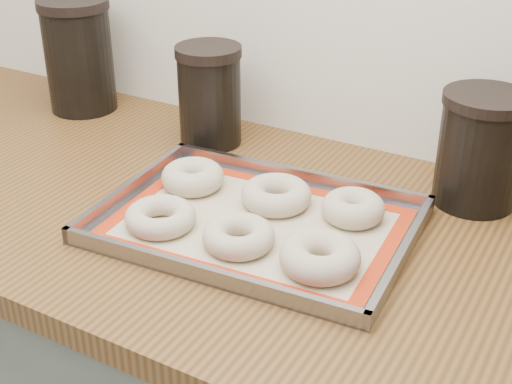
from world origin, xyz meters
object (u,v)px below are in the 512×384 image
Objects in this scene: bagel_front_right at (320,257)px; bagel_back_mid at (276,195)px; bagel_back_right at (353,208)px; canister_right at (480,149)px; bagel_front_left at (160,217)px; bagel_front_mid at (239,236)px; baking_tray at (256,223)px; canister_left at (79,55)px; canister_mid at (210,95)px; bagel_back_left at (193,177)px.

bagel_back_mid is (-0.14, 0.13, -0.00)m from bagel_front_right.
canister_right reaches higher than bagel_back_right.
canister_right is at bearing 39.86° from bagel_front_left.
bagel_front_left is 0.13m from bagel_front_mid.
baking_tray is 0.15m from bagel_front_right.
bagel_back_mid is at bearing -17.71° from canister_left.
bagel_front_left is 0.47× the size of canister_left.
canister_left is 1.23× the size of canister_mid.
canister_left is at bearing 156.19° from bagel_front_right.
bagel_back_left is 0.46m from canister_left.
canister_right is at bearing 1.52° from canister_mid.
bagel_back_right is (0.27, 0.03, -0.00)m from bagel_back_left.
canister_mid reaches higher than bagel_front_mid.
canister_right is at bearing 42.85° from baking_tray.
bagel_front_left is (-0.12, -0.08, 0.01)m from baking_tray.
canister_right reaches higher than bagel_front_left.
bagel_front_mid is 0.56× the size of canister_mid.
canister_right is at bearing -0.05° from canister_left.
bagel_front_left is 0.58× the size of canister_right.
bagel_back_left is 0.45× the size of canister_left.
bagel_front_mid is 0.46× the size of canister_left.
bagel_front_right is at bearing -43.21° from bagel_back_mid.
bagel_front_mid is 0.39m from canister_mid.
bagel_front_left is at bearing -140.14° from canister_right.
baking_tray is at bearing 97.96° from bagel_front_mid.
canister_right is (0.82, -0.00, -0.02)m from canister_left.
bagel_back_mid is at bearing -35.55° from canister_mid.
bagel_front_mid is 0.65m from canister_left.
bagel_back_mid is 0.61× the size of canister_right.
baking_tray is 4.69× the size of bagel_back_left.
bagel_back_left is (-0.28, 0.11, -0.00)m from bagel_front_right.
canister_left reaches higher than bagel_front_left.
bagel_front_right reaches higher than bagel_back_right.
bagel_front_right is 1.00× the size of bagel_back_mid.
bagel_front_mid is (0.01, -0.07, 0.02)m from baking_tray.
bagel_front_right reaches higher than bagel_back_mid.
bagel_front_mid is at bearing 4.49° from bagel_front_left.
baking_tray is at bearing -19.09° from bagel_back_left.
bagel_back_mid is 0.59m from canister_left.
bagel_front_right is at bearing -24.34° from baking_tray.
canister_right is at bearing 47.86° from bagel_back_right.
bagel_front_left is 0.29m from bagel_back_right.
canister_mid is at bearing -2.42° from canister_left.
canister_mid reaches higher than canister_right.
canister_mid is 1.02× the size of canister_right.
bagel_back_right is at bearing 7.30° from bagel_back_left.
canister_mid is (-0.11, 0.31, 0.07)m from bagel_front_left.
canister_mid reaches higher than bagel_back_mid.
bagel_back_left is 0.56× the size of canister_right.
baking_tray is at bearing 32.32° from bagel_front_left.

